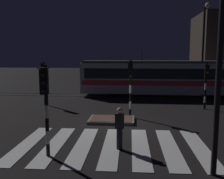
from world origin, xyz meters
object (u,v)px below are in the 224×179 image
object	(u,v)px
traffic_light_median_centre	(130,80)
traffic_light_corner_far_right	(206,79)
street_lamp_near_kerb	(224,28)
traffic_light_kerb_mid_left	(45,97)
street_lamp_trackside_right	(204,41)
pedestrian_waiting_at_kerb	(120,128)
traffic_light_corner_far_left	(44,77)
tram	(167,77)

from	to	relation	value
traffic_light_median_centre	traffic_light_corner_far_right	xyz separation A→B (m)	(5.15, 2.78, -0.16)
traffic_light_corner_far_right	street_lamp_near_kerb	world-z (taller)	street_lamp_near_kerb
traffic_light_kerb_mid_left	street_lamp_trackside_right	bearing A→B (deg)	56.65
pedestrian_waiting_at_kerb	street_lamp_trackside_right	bearing A→B (deg)	63.28
traffic_light_median_centre	street_lamp_near_kerb	bearing A→B (deg)	-69.79
traffic_light_median_centre	traffic_light_corner_far_left	world-z (taller)	traffic_light_median_centre
pedestrian_waiting_at_kerb	traffic_light_corner_far_left	bearing A→B (deg)	125.67
traffic_light_kerb_mid_left	traffic_light_median_centre	world-z (taller)	traffic_light_median_centre
traffic_light_corner_far_left	traffic_light_corner_far_right	world-z (taller)	traffic_light_corner_far_left
traffic_light_median_centre	traffic_light_corner_far_left	distance (m)	7.32
traffic_light_median_centre	street_lamp_trackside_right	xyz separation A→B (m)	(5.96, 7.08, 2.67)
traffic_light_corner_far_left	street_lamp_near_kerb	world-z (taller)	street_lamp_near_kerb
street_lamp_trackside_right	tram	xyz separation A→B (m)	(-2.82, 1.16, -3.20)
traffic_light_corner_far_right	tram	world-z (taller)	tram
traffic_light_median_centre	tram	distance (m)	8.83
traffic_light_median_centre	pedestrian_waiting_at_kerb	xyz separation A→B (m)	(-0.31, -5.39, -1.40)
street_lamp_near_kerb	street_lamp_trackside_right	distance (m)	14.99
traffic_light_kerb_mid_left	street_lamp_near_kerb	xyz separation A→B (m)	(5.71, -1.14, 2.26)
traffic_light_kerb_mid_left	pedestrian_waiting_at_kerb	world-z (taller)	traffic_light_kerb_mid_left
street_lamp_near_kerb	street_lamp_trackside_right	bearing A→B (deg)	77.76
traffic_light_kerb_mid_left	pedestrian_waiting_at_kerb	xyz separation A→B (m)	(2.61, 1.04, -1.38)
traffic_light_kerb_mid_left	traffic_light_corner_far_right	world-z (taller)	traffic_light_kerb_mid_left
street_lamp_trackside_right	traffic_light_corner_far_right	bearing A→B (deg)	-100.76
traffic_light_kerb_mid_left	street_lamp_trackside_right	xyz separation A→B (m)	(8.89, 13.50, 2.69)
traffic_light_kerb_mid_left	street_lamp_trackside_right	size ratio (longest dim) A/B	0.43
street_lamp_trackside_right	tram	world-z (taller)	street_lamp_trackside_right
traffic_light_corner_far_right	tram	size ratio (longest dim) A/B	0.20
street_lamp_trackside_right	tram	size ratio (longest dim) A/B	0.50
street_lamp_near_kerb	pedestrian_waiting_at_kerb	size ratio (longest dim) A/B	4.16
traffic_light_corner_far_right	tram	distance (m)	5.82
traffic_light_kerb_mid_left	street_lamp_trackside_right	distance (m)	16.38
traffic_light_corner_far_right	street_lamp_trackside_right	distance (m)	5.21
traffic_light_kerb_mid_left	traffic_light_corner_far_right	xyz separation A→B (m)	(8.07, 9.21, -0.15)
traffic_light_kerb_mid_left	street_lamp_near_kerb	size ratio (longest dim) A/B	0.48
traffic_light_corner_far_right	pedestrian_waiting_at_kerb	distance (m)	9.90
street_lamp_near_kerb	tram	world-z (taller)	street_lamp_near_kerb
traffic_light_median_centre	street_lamp_near_kerb	size ratio (longest dim) A/B	0.48
traffic_light_kerb_mid_left	tram	distance (m)	15.87
street_lamp_near_kerb	traffic_light_kerb_mid_left	bearing A→B (deg)	168.66
tram	pedestrian_waiting_at_kerb	size ratio (longest dim) A/B	9.15
traffic_light_median_centre	tram	size ratio (longest dim) A/B	0.22
traffic_light_median_centre	traffic_light_corner_far_left	xyz separation A→B (m)	(-6.54, 3.29, -0.12)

